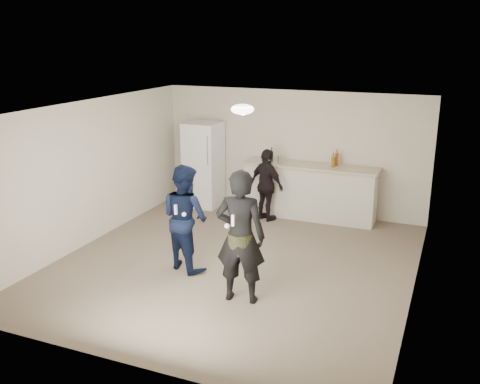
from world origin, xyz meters
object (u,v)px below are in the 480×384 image
at_px(man, 185,217).
at_px(woman, 240,237).
at_px(fridge, 204,165).
at_px(counter, 309,192).
at_px(shaker, 280,159).
at_px(spectator, 267,185).

xyz_separation_m(man, woman, (1.20, -0.67, 0.10)).
bearing_deg(man, fridge, -46.66).
bearing_deg(man, counter, -88.11).
height_order(shaker, spectator, spectator).
xyz_separation_m(shaker, woman, (0.66, -3.65, -0.24)).
relative_size(man, woman, 0.89).
relative_size(fridge, spectator, 1.25).
bearing_deg(woman, fridge, -65.83).
bearing_deg(fridge, woman, -57.30).
distance_m(fridge, woman, 4.39).
relative_size(shaker, spectator, 0.12).
distance_m(fridge, spectator, 1.64).
bearing_deg(shaker, fridge, 178.25).
height_order(man, spectator, man).
relative_size(counter, shaker, 15.29).
xyz_separation_m(counter, woman, (0.06, -3.77, 0.41)).
distance_m(man, woman, 1.38).
height_order(man, woman, woman).
xyz_separation_m(fridge, man, (1.17, -3.03, -0.06)).
relative_size(counter, man, 1.56).
relative_size(counter, spectator, 1.81).
distance_m(counter, man, 3.32).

